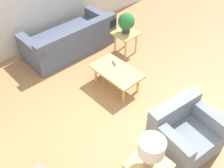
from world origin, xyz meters
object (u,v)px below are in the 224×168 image
Objects in this scene: side_table_plant at (126,36)px; side_table_lamp at (148,168)px; table_lamp at (151,149)px; sofa at (71,40)px; potted_plant at (126,22)px; armchair at (183,134)px; coffee_table at (116,72)px.

side_table_plant and side_table_lamp have the same top height.
table_lamp is at bearing 139.87° from side_table_plant.
sofa is 4.60× the size of potted_plant.
sofa is at bearing 91.68° from armchair.
sofa is at bearing 43.51° from potted_plant.
side_table_plant is 0.34m from potted_plant.
side_table_lamp is at bearing -169.72° from armchair.
potted_plant reaches higher than coffee_table.
table_lamp is (-3.35, 1.21, 0.57)m from sofa.
side_table_plant is at bearing 71.10° from armchair.
table_lamp is at bearing 70.41° from sofa.
armchair reaches higher than side_table_lamp.
potted_plant is at bearing 71.10° from armchair.
sofa is at bearing 43.51° from side_table_plant.
armchair is at bearing 84.34° from sofa.
side_table_lamp is (-2.45, 2.06, 0.00)m from side_table_plant.
side_table_lamp is 3.22m from potted_plant.
sofa is 2.05× the size of armchair.
table_lamp reaches higher than potted_plant.
side_table_lamp is at bearing 70.41° from sofa.
sofa is at bearing -19.80° from side_table_lamp.
side_table_lamp is 1.15× the size of potted_plant.
side_table_lamp reaches higher than coffee_table.
potted_plant reaches higher than side_table_lamp.
coffee_table is (-1.60, 0.09, 0.07)m from sofa.
side_table_lamp is (-0.04, 0.87, 0.11)m from armchair.
coffee_table is at bearing 126.18° from potted_plant.
table_lamp is (-2.45, 2.06, 0.08)m from potted_plant.
side_table_lamp is at bearing 139.87° from side_table_plant.
armchair is 0.87m from side_table_lamp.
side_table_plant reaches higher than coffee_table.
coffee_table is 2.13m from table_lamp.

